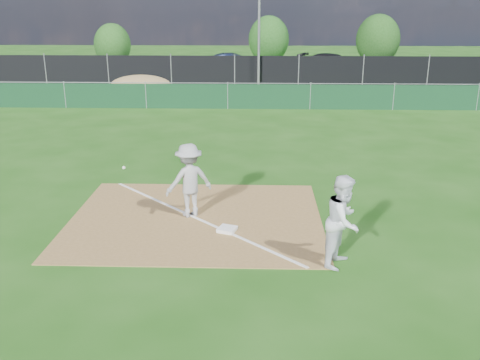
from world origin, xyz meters
The scene contains 17 objects.
ground centered at (0.00, 10.00, 0.00)m, with size 90.00×90.00×0.00m, color #1B4C10.
infield_dirt centered at (0.00, 1.00, 0.01)m, with size 6.00×5.00×0.02m, color olive.
foul_line centered at (0.00, 1.00, 0.03)m, with size 0.08×7.00×0.01m, color white.
green_fence centered at (0.00, 15.00, 0.60)m, with size 44.00×0.05×1.20m, color #0D321A.
dirt_mound centered at (-5.00, 18.50, 0.58)m, with size 3.38×2.60×1.17m, color olive.
black_fence centered at (0.00, 23.00, 0.90)m, with size 46.00×0.04×1.80m, color black.
parking_lot centered at (0.00, 28.00, 0.01)m, with size 46.00×9.00×0.01m, color black.
light_pole centered at (1.50, 22.70, 4.00)m, with size 0.16×0.16×8.00m, color slate.
first_base centered at (0.79, 0.27, 0.06)m, with size 0.38×0.38×0.08m, color white.
play_at_first centered at (-0.17, 1.19, 0.92)m, with size 2.23×1.14×1.79m.
runner centered at (3.15, -1.22, 0.92)m, with size 0.90×0.70×1.85m, color white.
car_left centered at (-6.73, 27.78, 0.67)m, with size 1.57×3.90×1.33m, color #AAADB2.
car_mid centered at (-0.31, 27.86, 0.75)m, with size 1.56×4.49×1.48m, color black.
car_right centered at (6.85, 28.05, 0.74)m, with size 2.05×5.04×1.46m, color black.
tree_left centered at (-10.12, 32.39, 1.75)m, with size 2.87×2.87×3.40m.
tree_mid centered at (2.33, 34.64, 2.03)m, with size 3.32×3.32×3.94m.
tree_right centered at (11.01, 33.43, 2.11)m, with size 3.46×3.46×4.10m.
Camera 1 is at (1.45, -10.87, 4.96)m, focal length 40.00 mm.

